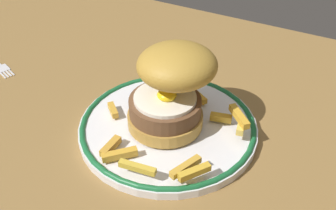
{
  "coord_description": "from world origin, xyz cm",
  "views": [
    {
      "loc": [
        24.36,
        -34.65,
        37.5
      ],
      "look_at": [
        3.89,
        3.45,
        4.6
      ],
      "focal_mm": 42.87,
      "sensor_mm": 36.0,
      "label": 1
    }
  ],
  "objects": [
    {
      "name": "ground_plane",
      "position": [
        0.0,
        0.0,
        -2.0
      ],
      "size": [
        130.67,
        86.29,
        4.0
      ],
      "primitive_type": "cube",
      "color": "olive"
    },
    {
      "name": "dinner_plate",
      "position": [
        3.89,
        3.45,
        0.84
      ],
      "size": [
        25.1,
        25.1,
        1.6
      ],
      "color": "silver",
      "rests_on": "ground_plane"
    },
    {
      "name": "burger",
      "position": [
        4.08,
        4.14,
        7.43
      ],
      "size": [
        15.18,
        15.17,
        11.53
      ],
      "color": "#B18337",
      "rests_on": "dinner_plate"
    },
    {
      "name": "fries_pile",
      "position": [
        6.92,
        0.23,
        2.62
      ],
      "size": [
        20.55,
        19.96,
        2.81
      ],
      "color": "gold",
      "rests_on": "dinner_plate"
    }
  ]
}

